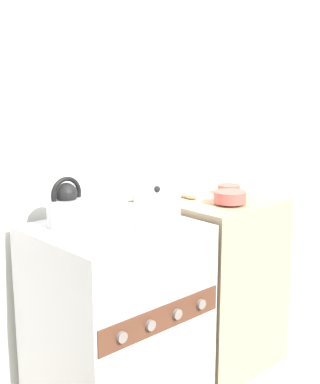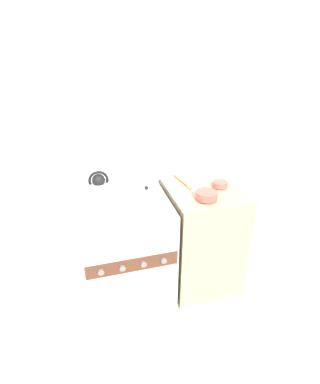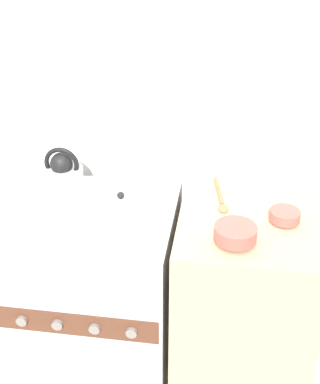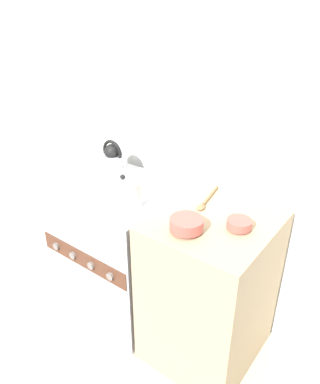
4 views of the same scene
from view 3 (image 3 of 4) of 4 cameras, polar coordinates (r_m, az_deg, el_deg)
wall_back at (r=2.37m, az=-5.62°, el=10.67°), size 7.00×0.06×2.50m
stove at (r=2.46m, az=-6.71°, el=-10.70°), size 0.68×0.63×0.86m
counter at (r=2.40m, az=8.75°, el=-11.82°), size 0.57×0.61×0.89m
kettle at (r=2.32m, az=-10.27°, el=1.63°), size 0.21×0.17×0.22m
cooking_pot at (r=2.04m, az=-4.13°, el=-2.42°), size 0.21×0.21×0.17m
enamel_bowl at (r=1.97m, az=8.04°, el=-4.38°), size 0.16×0.16×0.07m
small_ceramic_bowl at (r=2.12m, az=13.16°, el=-2.47°), size 0.12×0.12×0.05m
wooden_spoon at (r=2.23m, az=6.47°, el=-0.61°), size 0.08×0.29×0.02m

